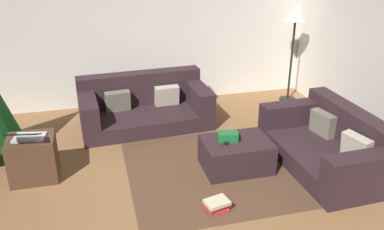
{
  "coord_description": "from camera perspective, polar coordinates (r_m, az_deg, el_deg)",
  "views": [
    {
      "loc": [
        -0.5,
        -3.4,
        2.63
      ],
      "look_at": [
        0.54,
        0.71,
        0.75
      ],
      "focal_mm": 38.53,
      "sensor_mm": 36.0,
      "label": 1
    }
  ],
  "objects": [
    {
      "name": "ground_plane",
      "position": [
        4.33,
        -4.78,
        -13.61
      ],
      "size": [
        6.4,
        6.4,
        0.0
      ],
      "primitive_type": "plane",
      "color": "brown"
    },
    {
      "name": "rear_partition",
      "position": [
        6.69,
        -9.91,
        12.12
      ],
      "size": [
        6.4,
        0.12,
        2.6
      ],
      "primitive_type": "cube",
      "color": "silver",
      "rests_on": "ground_plane"
    },
    {
      "name": "couch_left",
      "position": [
        6.17,
        -6.7,
        1.25
      ],
      "size": [
        1.91,
        1.06,
        0.71
      ],
      "rotation": [
        0.0,
        0.0,
        3.2
      ],
      "color": "#2D1E23",
      "rests_on": "ground_plane"
    },
    {
      "name": "couch_right",
      "position": [
        5.31,
        18.79,
        -3.94
      ],
      "size": [
        1.05,
        1.75,
        0.68
      ],
      "rotation": [
        0.0,
        0.0,
        1.61
      ],
      "color": "#2D1E23",
      "rests_on": "ground_plane"
    },
    {
      "name": "ottoman",
      "position": [
        5.01,
        6.12,
        -5.43
      ],
      "size": [
        0.8,
        0.59,
        0.37
      ],
      "primitive_type": "cube",
      "color": "#2D1E23",
      "rests_on": "ground_plane"
    },
    {
      "name": "gift_box",
      "position": [
        4.9,
        4.98,
        -2.97
      ],
      "size": [
        0.27,
        0.2,
        0.1
      ],
      "primitive_type": "cube",
      "rotation": [
        0.0,
        0.0,
        -0.25
      ],
      "color": "#19662D",
      "rests_on": "ottoman"
    },
    {
      "name": "tv_remote",
      "position": [
        4.87,
        4.85,
        -3.68
      ],
      "size": [
        0.13,
        0.16,
        0.02
      ],
      "primitive_type": "cube",
      "rotation": [
        0.0,
        0.0,
        -0.57
      ],
      "color": "black",
      "rests_on": "ottoman"
    },
    {
      "name": "side_table",
      "position": [
        5.09,
        -21.14,
        -5.6
      ],
      "size": [
        0.52,
        0.44,
        0.52
      ],
      "primitive_type": "cube",
      "color": "#4C3323",
      "rests_on": "ground_plane"
    },
    {
      "name": "laptop",
      "position": [
        4.9,
        -21.89,
        -2.75
      ],
      "size": [
        0.41,
        0.47,
        0.19
      ],
      "color": "silver",
      "rests_on": "side_table"
    },
    {
      "name": "book_stack",
      "position": [
        4.36,
        3.51,
        -12.28
      ],
      "size": [
        0.3,
        0.25,
        0.12
      ],
      "color": "#B7332D",
      "rests_on": "ground_plane"
    },
    {
      "name": "corner_lamp",
      "position": [
        6.89,
        14.11,
        12.58
      ],
      "size": [
        0.36,
        0.36,
        1.6
      ],
      "color": "black",
      "rests_on": "ground_plane"
    },
    {
      "name": "area_rug",
      "position": [
        5.1,
        6.03,
        -7.2
      ],
      "size": [
        2.6,
        2.0,
        0.01
      ],
      "primitive_type": "cube",
      "color": "#523726",
      "rests_on": "ground_plane"
    }
  ]
}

